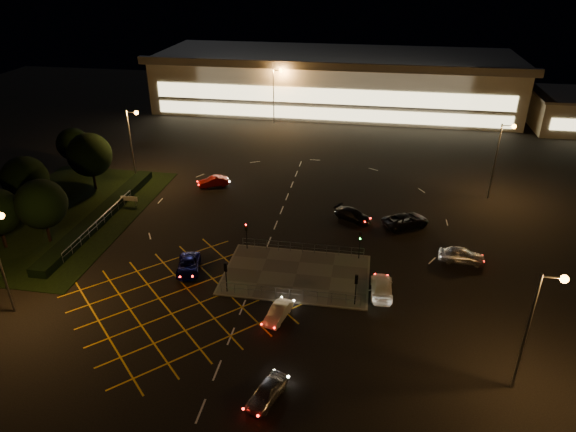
% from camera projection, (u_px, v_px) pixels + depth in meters
% --- Properties ---
extents(ground, '(180.00, 180.00, 0.00)m').
position_uv_depth(ground, '(280.00, 262.00, 53.16)').
color(ground, black).
rests_on(ground, ground).
extents(pedestrian_island, '(14.00, 9.00, 0.12)m').
position_uv_depth(pedestrian_island, '(296.00, 274.00, 51.08)').
color(pedestrian_island, '#4C4944').
rests_on(pedestrian_island, ground).
extents(grass_verge, '(18.00, 30.00, 0.08)m').
position_uv_depth(grass_verge, '(64.00, 216.00, 62.57)').
color(grass_verge, black).
rests_on(grass_verge, ground).
extents(hedge, '(2.00, 26.00, 1.00)m').
position_uv_depth(hedge, '(101.00, 215.00, 61.61)').
color(hedge, black).
rests_on(hedge, ground).
extents(supermarket, '(72.00, 26.50, 10.50)m').
position_uv_depth(supermarket, '(334.00, 80.00, 105.06)').
color(supermarket, beige).
rests_on(supermarket, ground).
extents(streetlight_sw, '(1.78, 0.56, 10.03)m').
position_uv_depth(streetlight_sw, '(0.00, 249.00, 42.84)').
color(streetlight_sw, slate).
rests_on(streetlight_sw, ground).
extents(streetlight_se, '(1.78, 0.56, 10.03)m').
position_uv_depth(streetlight_se, '(538.00, 317.00, 34.85)').
color(streetlight_se, slate).
rests_on(streetlight_se, ground).
extents(streetlight_nw, '(1.78, 0.56, 10.03)m').
position_uv_depth(streetlight_nw, '(133.00, 135.00, 69.45)').
color(streetlight_nw, slate).
rests_on(streetlight_nw, ground).
extents(streetlight_ne, '(1.78, 0.56, 10.03)m').
position_uv_depth(streetlight_ne, '(501.00, 151.00, 64.07)').
color(streetlight_ne, slate).
rests_on(streetlight_ne, ground).
extents(streetlight_far_left, '(1.78, 0.56, 10.03)m').
position_uv_depth(streetlight_far_left, '(276.00, 88.00, 93.67)').
color(streetlight_far_left, slate).
rests_on(streetlight_far_left, ground).
extents(streetlight_far_right, '(1.78, 0.56, 10.03)m').
position_uv_depth(streetlight_far_right, '(503.00, 95.00, 89.48)').
color(streetlight_far_right, slate).
rests_on(streetlight_far_right, ground).
extents(signal_sw, '(0.28, 0.30, 3.15)m').
position_uv_depth(signal_sw, '(226.00, 271.00, 47.42)').
color(signal_sw, black).
rests_on(signal_sw, pedestrian_island).
extents(signal_se, '(0.28, 0.30, 3.15)m').
position_uv_depth(signal_se, '(356.00, 284.00, 45.64)').
color(signal_se, black).
rests_on(signal_se, pedestrian_island).
extents(signal_nw, '(0.28, 0.30, 3.15)m').
position_uv_depth(signal_nw, '(246.00, 230.00, 54.42)').
color(signal_nw, black).
rests_on(signal_nw, pedestrian_island).
extents(signal_ne, '(0.28, 0.30, 3.15)m').
position_uv_depth(signal_ne, '(360.00, 240.00, 52.64)').
color(signal_ne, black).
rests_on(signal_ne, pedestrian_island).
extents(tree_b, '(5.40, 5.40, 7.35)m').
position_uv_depth(tree_b, '(25.00, 179.00, 61.06)').
color(tree_b, black).
rests_on(tree_b, ground).
extents(tree_c, '(5.76, 5.76, 7.84)m').
position_uv_depth(tree_c, '(90.00, 155.00, 67.33)').
color(tree_c, black).
rests_on(tree_c, ground).
extents(tree_d, '(4.68, 4.68, 6.37)m').
position_uv_depth(tree_d, '(73.00, 144.00, 73.91)').
color(tree_d, black).
rests_on(tree_d, ground).
extents(tree_e, '(5.40, 5.40, 7.35)m').
position_uv_depth(tree_e, '(41.00, 204.00, 54.90)').
color(tree_e, black).
rests_on(tree_e, ground).
extents(car_near_silver, '(2.85, 4.28, 1.35)m').
position_uv_depth(car_near_silver, '(267.00, 392.00, 36.59)').
color(car_near_silver, silver).
rests_on(car_near_silver, ground).
extents(car_queue_white, '(2.16, 3.93, 1.23)m').
position_uv_depth(car_queue_white, '(278.00, 313.00, 44.77)').
color(car_queue_white, silver).
rests_on(car_queue_white, ground).
extents(car_left_blue, '(3.19, 5.03, 1.29)m').
position_uv_depth(car_left_blue, '(188.00, 265.00, 51.48)').
color(car_left_blue, '#0D0D4F').
rests_on(car_left_blue, ground).
extents(car_far_dkgrey, '(5.00, 4.05, 1.36)m').
position_uv_depth(car_far_dkgrey, '(353.00, 215.00, 61.33)').
color(car_far_dkgrey, black).
rests_on(car_far_dkgrey, ground).
extents(car_right_silver, '(4.75, 2.16, 1.58)m').
position_uv_depth(car_right_silver, '(462.00, 255.00, 52.94)').
color(car_right_silver, '#AEB1B6').
rests_on(car_right_silver, ground).
extents(car_circ_red, '(4.29, 3.10, 1.35)m').
position_uv_depth(car_circ_red, '(213.00, 181.00, 70.30)').
color(car_circ_red, '#9E110B').
rests_on(car_circ_red, ground).
extents(car_east_grey, '(6.05, 4.97, 1.53)m').
position_uv_depth(car_east_grey, '(406.00, 220.00, 59.87)').
color(car_east_grey, black).
rests_on(car_east_grey, ground).
extents(car_approach_white, '(2.12, 4.99, 1.44)m').
position_uv_depth(car_approach_white, '(382.00, 287.00, 48.01)').
color(car_approach_white, white).
rests_on(car_approach_white, ground).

